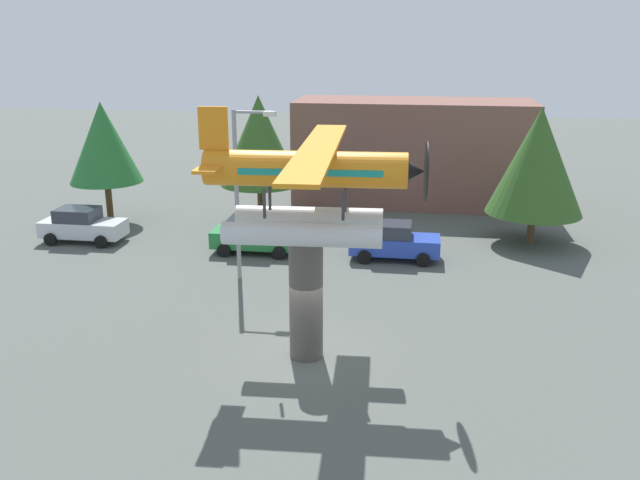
{
  "coord_description": "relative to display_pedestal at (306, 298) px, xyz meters",
  "views": [
    {
      "loc": [
        3.46,
        -19.8,
        10.21
      ],
      "look_at": [
        0.0,
        3.0,
        3.1
      ],
      "focal_mm": 37.56,
      "sensor_mm": 36.0,
      "label": 1
    }
  ],
  "objects": [
    {
      "name": "ground_plane",
      "position": [
        0.0,
        0.0,
        -2.06
      ],
      "size": [
        140.0,
        140.0,
        0.0
      ],
      "primitive_type": "plane",
      "color": "#515651"
    },
    {
      "name": "display_pedestal",
      "position": [
        0.0,
        0.0,
        0.0
      ],
      "size": [
        1.1,
        1.1,
        4.13
      ],
      "primitive_type": "cylinder",
      "color": "#4C4742",
      "rests_on": "ground"
    },
    {
      "name": "floatplane_monument",
      "position": [
        0.13,
        0.01,
        3.73
      ],
      "size": [
        6.96,
        10.44,
        4.0
      ],
      "rotation": [
        0.0,
        0.0,
        0.06
      ],
      "color": "silver",
      "rests_on": "display_pedestal"
    },
    {
      "name": "car_near_silver",
      "position": [
        -13.5,
        10.85,
        -1.18
      ],
      "size": [
        4.2,
        2.02,
        1.76
      ],
      "color": "silver",
      "rests_on": "ground"
    },
    {
      "name": "car_mid_green",
      "position": [
        -4.35,
        10.43,
        -1.18
      ],
      "size": [
        4.2,
        2.02,
        1.76
      ],
      "color": "#237A38",
      "rests_on": "ground"
    },
    {
      "name": "car_far_blue",
      "position": [
        2.38,
        10.44,
        -1.18
      ],
      "size": [
        4.2,
        2.02,
        1.76
      ],
      "color": "#2847B7",
      "rests_on": "ground"
    },
    {
      "name": "streetlight_primary",
      "position": [
        -3.91,
        6.77,
        2.21
      ],
      "size": [
        1.84,
        0.28,
        7.29
      ],
      "color": "gray",
      "rests_on": "ground"
    },
    {
      "name": "storefront_building",
      "position": [
        2.95,
        22.0,
        1.11
      ],
      "size": [
        14.41,
        5.59,
        6.35
      ],
      "primitive_type": "cube",
      "color": "brown",
      "rests_on": "ground"
    },
    {
      "name": "tree_west",
      "position": [
        -13.7,
        14.44,
        2.47
      ],
      "size": [
        3.96,
        3.96,
        6.75
      ],
      "color": "brown",
      "rests_on": "ground"
    },
    {
      "name": "tree_east",
      "position": [
        -5.02,
        14.63,
        2.74
      ],
      "size": [
        4.25,
        4.25,
        7.18
      ],
      "color": "brown",
      "rests_on": "ground"
    },
    {
      "name": "tree_center_back",
      "position": [
        9.17,
        14.04,
        2.15
      ],
      "size": [
        4.75,
        4.75,
        6.86
      ],
      "color": "brown",
      "rests_on": "ground"
    }
  ]
}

